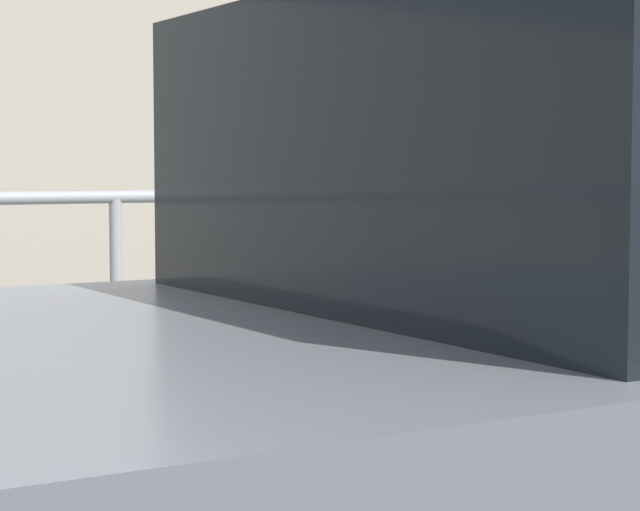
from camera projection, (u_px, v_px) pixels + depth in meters
sidewalk_curb at (196, 486)px, 4.98m from camera, size 36.00×2.38×0.15m
parking_meter at (225, 225)px, 4.16m from camera, size 0.17×0.18×1.46m
pedestrian_at_meter at (394, 252)px, 4.46m from camera, size 0.66×0.51×1.65m
background_railing at (116, 262)px, 5.71m from camera, size 24.06×0.06×1.15m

